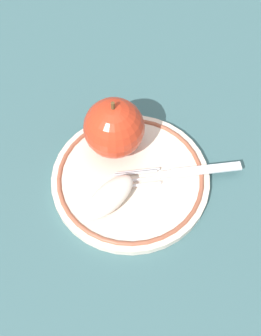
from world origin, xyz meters
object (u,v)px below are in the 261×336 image
Objects in this scene: fork at (182,172)px; apple_red_whole at (114,128)px; apple_slice_front at (110,197)px; plate at (130,179)px.

apple_red_whole is at bearing -33.56° from fork.
apple_slice_front is at bearing 51.72° from apple_red_whole.
apple_red_whole is (-0.01, -0.05, 0.05)m from plate.
apple_slice_front reaches higher than fork.
apple_slice_front is 0.49× the size of fork.
plate is 0.07m from fork.
fork is at bearing 156.55° from apple_slice_front.
apple_red_whole reaches higher than plate.
apple_red_whole is at bearing -101.50° from plate.
fork is at bearing 118.67° from apple_red_whole.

